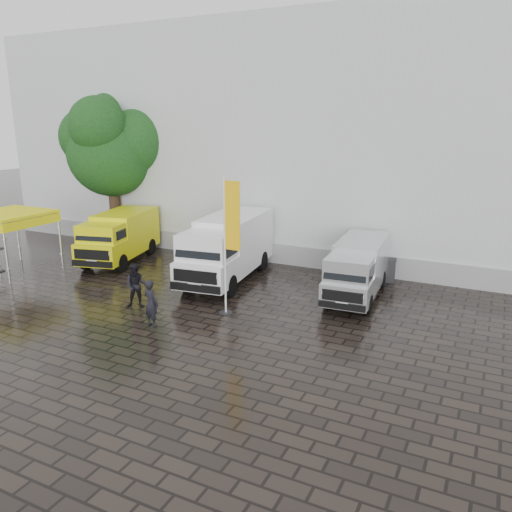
{
  "coord_description": "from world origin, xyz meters",
  "views": [
    {
      "loc": [
        8.28,
        -14.54,
        6.96
      ],
      "look_at": [
        0.02,
        2.2,
        1.95
      ],
      "focal_mm": 35.0,
      "sensor_mm": 36.0,
      "label": 1
    }
  ],
  "objects_px": {
    "van_yellow": "(119,238)",
    "wheelie_bin": "(389,270)",
    "van_white": "(227,249)",
    "canopy_tent": "(8,216)",
    "person_tent": "(136,286)",
    "van_silver": "(357,270)",
    "person_front": "(151,303)",
    "flagpole": "(229,238)"
  },
  "relations": [
    {
      "from": "van_white",
      "to": "van_silver",
      "type": "bearing_deg",
      "value": -4.05
    },
    {
      "from": "van_white",
      "to": "canopy_tent",
      "type": "xyz_separation_m",
      "value": [
        -9.9,
        -3.41,
        1.27
      ]
    },
    {
      "from": "van_silver",
      "to": "person_tent",
      "type": "distance_m",
      "value": 8.83
    },
    {
      "from": "flagpole",
      "to": "wheelie_bin",
      "type": "height_order",
      "value": "flagpole"
    },
    {
      "from": "van_silver",
      "to": "person_front",
      "type": "xyz_separation_m",
      "value": [
        -5.65,
        -6.18,
        -0.29
      ]
    },
    {
      "from": "van_silver",
      "to": "van_yellow",
      "type": "bearing_deg",
      "value": 176.35
    },
    {
      "from": "van_white",
      "to": "flagpole",
      "type": "height_order",
      "value": "flagpole"
    },
    {
      "from": "canopy_tent",
      "to": "flagpole",
      "type": "xyz_separation_m",
      "value": [
        12.05,
        -0.25,
        0.22
      ]
    },
    {
      "from": "canopy_tent",
      "to": "van_yellow",
      "type": "bearing_deg",
      "value": 46.98
    },
    {
      "from": "van_silver",
      "to": "canopy_tent",
      "type": "bearing_deg",
      "value": -170.67
    },
    {
      "from": "van_yellow",
      "to": "van_silver",
      "type": "xyz_separation_m",
      "value": [
        12.38,
        0.04,
        -0.1
      ]
    },
    {
      "from": "van_silver",
      "to": "person_front",
      "type": "distance_m",
      "value": 8.37
    },
    {
      "from": "flagpole",
      "to": "person_tent",
      "type": "relative_size",
      "value": 2.97
    },
    {
      "from": "van_white",
      "to": "canopy_tent",
      "type": "relative_size",
      "value": 2.04
    },
    {
      "from": "van_silver",
      "to": "person_tent",
      "type": "xyz_separation_m",
      "value": [
        -7.34,
        -4.92,
        -0.27
      ]
    },
    {
      "from": "flagpole",
      "to": "person_tent",
      "type": "height_order",
      "value": "flagpole"
    },
    {
      "from": "van_yellow",
      "to": "wheelie_bin",
      "type": "bearing_deg",
      "value": -1.59
    },
    {
      "from": "wheelie_bin",
      "to": "person_front",
      "type": "distance_m",
      "value": 10.97
    },
    {
      "from": "van_silver",
      "to": "flagpole",
      "type": "xyz_separation_m",
      "value": [
        -3.74,
        -3.94,
        1.77
      ]
    },
    {
      "from": "flagpole",
      "to": "wheelie_bin",
      "type": "relative_size",
      "value": 4.94
    },
    {
      "from": "person_front",
      "to": "van_white",
      "type": "bearing_deg",
      "value": -75.76
    },
    {
      "from": "wheelie_bin",
      "to": "person_front",
      "type": "xyz_separation_m",
      "value": [
        -6.37,
        -8.93,
        0.33
      ]
    },
    {
      "from": "wheelie_bin",
      "to": "person_tent",
      "type": "height_order",
      "value": "person_tent"
    },
    {
      "from": "wheelie_bin",
      "to": "person_tent",
      "type": "bearing_deg",
      "value": -146.86
    },
    {
      "from": "wheelie_bin",
      "to": "van_yellow",
      "type": "bearing_deg",
      "value": -178.4
    },
    {
      "from": "flagpole",
      "to": "van_silver",
      "type": "bearing_deg",
      "value": 46.54
    },
    {
      "from": "flagpole",
      "to": "canopy_tent",
      "type": "bearing_deg",
      "value": 178.83
    },
    {
      "from": "van_silver",
      "to": "person_tent",
      "type": "bearing_deg",
      "value": -150.02
    },
    {
      "from": "person_front",
      "to": "van_yellow",
      "type": "bearing_deg",
      "value": -30.49
    },
    {
      "from": "canopy_tent",
      "to": "person_tent",
      "type": "height_order",
      "value": "canopy_tent"
    },
    {
      "from": "person_tent",
      "to": "wheelie_bin",
      "type": "bearing_deg",
      "value": 15.58
    },
    {
      "from": "van_yellow",
      "to": "wheelie_bin",
      "type": "relative_size",
      "value": 5.12
    },
    {
      "from": "van_yellow",
      "to": "van_silver",
      "type": "bearing_deg",
      "value": -13.44
    },
    {
      "from": "canopy_tent",
      "to": "wheelie_bin",
      "type": "xyz_separation_m",
      "value": [
        16.51,
        6.45,
        -2.17
      ]
    },
    {
      "from": "van_white",
      "to": "canopy_tent",
      "type": "distance_m",
      "value": 10.54
    },
    {
      "from": "wheelie_bin",
      "to": "flagpole",
      "type": "bearing_deg",
      "value": -134.09
    },
    {
      "from": "canopy_tent",
      "to": "wheelie_bin",
      "type": "distance_m",
      "value": 17.86
    },
    {
      "from": "van_yellow",
      "to": "van_silver",
      "type": "distance_m",
      "value": 12.38
    },
    {
      "from": "flagpole",
      "to": "wheelie_bin",
      "type": "xyz_separation_m",
      "value": [
        4.46,
        6.7,
        -2.39
      ]
    },
    {
      "from": "van_white",
      "to": "van_silver",
      "type": "distance_m",
      "value": 5.91
    },
    {
      "from": "person_tent",
      "to": "van_silver",
      "type": "bearing_deg",
      "value": 5.8
    },
    {
      "from": "van_yellow",
      "to": "flagpole",
      "type": "xyz_separation_m",
      "value": [
        8.64,
        -3.9,
        1.67
      ]
    }
  ]
}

